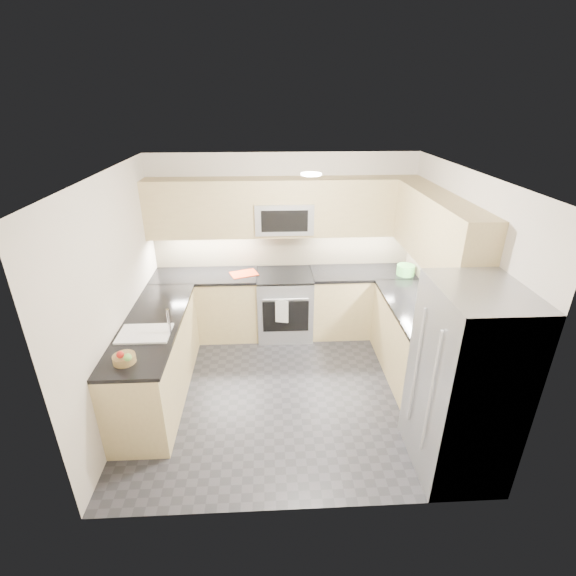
% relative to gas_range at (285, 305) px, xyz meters
% --- Properties ---
extents(floor, '(3.60, 3.20, 0.00)m').
position_rel_gas_range_xyz_m(floor, '(0.00, -1.28, -0.46)').
color(floor, '#26272C').
rests_on(floor, ground).
extents(ceiling, '(3.60, 3.20, 0.02)m').
position_rel_gas_range_xyz_m(ceiling, '(0.00, -1.28, 2.04)').
color(ceiling, beige).
rests_on(ceiling, wall_back).
extents(wall_back, '(3.60, 0.02, 2.50)m').
position_rel_gas_range_xyz_m(wall_back, '(0.00, 0.32, 0.79)').
color(wall_back, beige).
rests_on(wall_back, floor).
extents(wall_front, '(3.60, 0.02, 2.50)m').
position_rel_gas_range_xyz_m(wall_front, '(0.00, -2.88, 0.79)').
color(wall_front, beige).
rests_on(wall_front, floor).
extents(wall_left, '(0.02, 3.20, 2.50)m').
position_rel_gas_range_xyz_m(wall_left, '(-1.80, -1.28, 0.79)').
color(wall_left, beige).
rests_on(wall_left, floor).
extents(wall_right, '(0.02, 3.20, 2.50)m').
position_rel_gas_range_xyz_m(wall_right, '(1.80, -1.28, 0.79)').
color(wall_right, beige).
rests_on(wall_right, floor).
extents(base_cab_back_left, '(1.42, 0.60, 0.90)m').
position_rel_gas_range_xyz_m(base_cab_back_left, '(-1.09, 0.02, -0.01)').
color(base_cab_back_left, tan).
rests_on(base_cab_back_left, floor).
extents(base_cab_back_right, '(1.42, 0.60, 0.90)m').
position_rel_gas_range_xyz_m(base_cab_back_right, '(1.09, 0.02, -0.01)').
color(base_cab_back_right, tan).
rests_on(base_cab_back_right, floor).
extents(base_cab_right, '(0.60, 1.70, 0.90)m').
position_rel_gas_range_xyz_m(base_cab_right, '(1.50, -1.12, -0.01)').
color(base_cab_right, tan).
rests_on(base_cab_right, floor).
extents(base_cab_peninsula, '(0.60, 2.00, 0.90)m').
position_rel_gas_range_xyz_m(base_cab_peninsula, '(-1.50, -1.28, -0.01)').
color(base_cab_peninsula, tan).
rests_on(base_cab_peninsula, floor).
extents(countertop_back_left, '(1.42, 0.63, 0.04)m').
position_rel_gas_range_xyz_m(countertop_back_left, '(-1.09, 0.02, 0.47)').
color(countertop_back_left, black).
rests_on(countertop_back_left, base_cab_back_left).
extents(countertop_back_right, '(1.42, 0.63, 0.04)m').
position_rel_gas_range_xyz_m(countertop_back_right, '(1.09, 0.02, 0.47)').
color(countertop_back_right, black).
rests_on(countertop_back_right, base_cab_back_right).
extents(countertop_right, '(0.63, 1.70, 0.04)m').
position_rel_gas_range_xyz_m(countertop_right, '(1.50, -1.12, 0.47)').
color(countertop_right, black).
rests_on(countertop_right, base_cab_right).
extents(countertop_peninsula, '(0.63, 2.00, 0.04)m').
position_rel_gas_range_xyz_m(countertop_peninsula, '(-1.50, -1.28, 0.47)').
color(countertop_peninsula, black).
rests_on(countertop_peninsula, base_cab_peninsula).
extents(upper_cab_back, '(3.60, 0.35, 0.75)m').
position_rel_gas_range_xyz_m(upper_cab_back, '(0.00, 0.15, 1.37)').
color(upper_cab_back, tan).
rests_on(upper_cab_back, wall_back).
extents(upper_cab_right, '(0.35, 1.95, 0.75)m').
position_rel_gas_range_xyz_m(upper_cab_right, '(1.62, -1.00, 1.37)').
color(upper_cab_right, tan).
rests_on(upper_cab_right, wall_right).
extents(backsplash_back, '(3.60, 0.01, 0.51)m').
position_rel_gas_range_xyz_m(backsplash_back, '(0.00, 0.32, 0.74)').
color(backsplash_back, tan).
rests_on(backsplash_back, wall_back).
extents(backsplash_right, '(0.01, 2.30, 0.51)m').
position_rel_gas_range_xyz_m(backsplash_right, '(1.80, -0.82, 0.74)').
color(backsplash_right, tan).
rests_on(backsplash_right, wall_right).
extents(gas_range, '(0.76, 0.65, 0.91)m').
position_rel_gas_range_xyz_m(gas_range, '(0.00, 0.00, 0.00)').
color(gas_range, '#9FA1A7').
rests_on(gas_range, floor).
extents(range_cooktop, '(0.76, 0.65, 0.03)m').
position_rel_gas_range_xyz_m(range_cooktop, '(0.00, 0.00, 0.46)').
color(range_cooktop, black).
rests_on(range_cooktop, gas_range).
extents(oven_door_glass, '(0.62, 0.02, 0.45)m').
position_rel_gas_range_xyz_m(oven_door_glass, '(0.00, -0.33, -0.01)').
color(oven_door_glass, black).
rests_on(oven_door_glass, gas_range).
extents(oven_handle, '(0.60, 0.02, 0.02)m').
position_rel_gas_range_xyz_m(oven_handle, '(0.00, -0.35, 0.26)').
color(oven_handle, '#B2B5BA').
rests_on(oven_handle, gas_range).
extents(microwave, '(0.76, 0.40, 0.40)m').
position_rel_gas_range_xyz_m(microwave, '(0.00, 0.12, 1.24)').
color(microwave, '#A5A9AD').
rests_on(microwave, upper_cab_back).
extents(microwave_door, '(0.60, 0.01, 0.28)m').
position_rel_gas_range_xyz_m(microwave_door, '(0.00, -0.08, 1.24)').
color(microwave_door, black).
rests_on(microwave_door, microwave).
extents(refrigerator, '(0.70, 0.90, 1.80)m').
position_rel_gas_range_xyz_m(refrigerator, '(1.45, -2.43, 0.45)').
color(refrigerator, gray).
rests_on(refrigerator, floor).
extents(fridge_handle_left, '(0.02, 0.02, 1.20)m').
position_rel_gas_range_xyz_m(fridge_handle_left, '(1.08, -2.61, 0.49)').
color(fridge_handle_left, '#B2B5BA').
rests_on(fridge_handle_left, refrigerator).
extents(fridge_handle_right, '(0.02, 0.02, 1.20)m').
position_rel_gas_range_xyz_m(fridge_handle_right, '(1.08, -2.25, 0.49)').
color(fridge_handle_right, '#B2B5BA').
rests_on(fridge_handle_right, refrigerator).
extents(sink_basin, '(0.52, 0.38, 0.16)m').
position_rel_gas_range_xyz_m(sink_basin, '(-1.50, -1.53, 0.42)').
color(sink_basin, white).
rests_on(sink_basin, base_cab_peninsula).
extents(faucet, '(0.03, 0.03, 0.28)m').
position_rel_gas_range_xyz_m(faucet, '(-1.24, -1.53, 0.62)').
color(faucet, silver).
rests_on(faucet, countertop_peninsula).
extents(utensil_bowl, '(0.28, 0.28, 0.14)m').
position_rel_gas_range_xyz_m(utensil_bowl, '(1.64, -0.12, 0.55)').
color(utensil_bowl, '#51B94F').
rests_on(utensil_bowl, countertop_back_right).
extents(cutting_board, '(0.42, 0.35, 0.01)m').
position_rel_gas_range_xyz_m(cutting_board, '(-0.56, 0.01, 0.49)').
color(cutting_board, red).
rests_on(cutting_board, countertop_back_left).
extents(fruit_basket, '(0.22, 0.22, 0.07)m').
position_rel_gas_range_xyz_m(fruit_basket, '(-1.56, -2.01, 0.52)').
color(fruit_basket, olive).
rests_on(fruit_basket, countertop_peninsula).
extents(fruit_apple, '(0.07, 0.07, 0.07)m').
position_rel_gas_range_xyz_m(fruit_apple, '(-1.56, -2.06, 0.60)').
color(fruit_apple, red).
rests_on(fruit_apple, fruit_basket).
extents(fruit_pear, '(0.07, 0.07, 0.07)m').
position_rel_gas_range_xyz_m(fruit_pear, '(-1.49, -2.11, 0.60)').
color(fruit_pear, '#70B64E').
rests_on(fruit_pear, fruit_basket).
extents(dish_towel_check, '(0.17, 0.06, 0.33)m').
position_rel_gas_range_xyz_m(dish_towel_check, '(-0.05, -0.37, 0.10)').
color(dish_towel_check, white).
rests_on(dish_towel_check, oven_handle).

